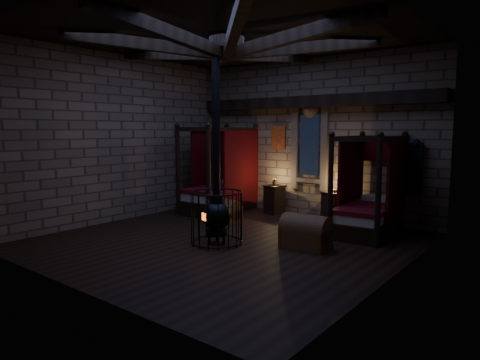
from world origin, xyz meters
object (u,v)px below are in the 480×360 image
Objects in this scene: stove at (217,213)px; bed_left at (221,190)px; trunk_left at (224,212)px; bed_right at (369,209)px; trunk_right at (306,233)px.

bed_left is at bearing 149.97° from stove.
stove is at bearing -52.99° from bed_left.
bed_right is at bearing 19.96° from trunk_left.
trunk_left is 2.92m from trunk_right.
trunk_left is 2.10m from stove.
trunk_right is (-0.50, -1.95, -0.24)m from bed_right.
bed_right is 0.54× the size of stove.
trunk_left is (-3.31, -1.11, -0.28)m from bed_right.
bed_left reaches higher than trunk_right.
bed_left is 4.37m from bed_right.
stove is (-1.59, -0.84, 0.34)m from trunk_right.
trunk_left is at bearing -48.09° from bed_left.
bed_left is at bearing 135.71° from trunk_left.
stove reaches higher than bed_right.
stove is at bearing -52.82° from trunk_left.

